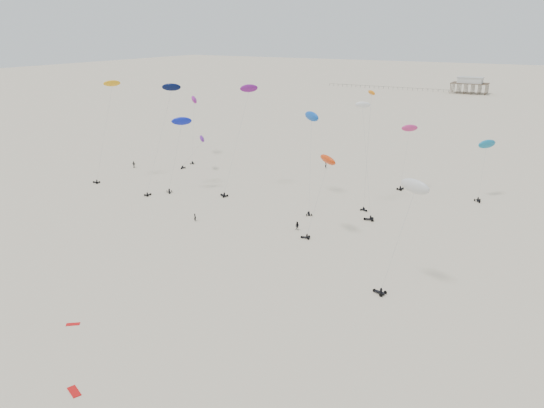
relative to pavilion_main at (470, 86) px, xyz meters
The scene contains 22 objects.
ground_plane 150.39m from the pavilion_main, 86.19° to the right, with size 900.00×900.00×0.00m, color beige.
pavilion_main is the anchor object (origin of this frame).
pier_fence 52.11m from the pavilion_main, behind, with size 80.20×0.20×1.50m.
rig_0 229.47m from the pavilion_main, 98.34° to the right, with size 8.82×4.98×10.54m.
rig_1 218.68m from the pavilion_main, 84.08° to the right, with size 4.10×4.53×16.28m.
rig_2 238.99m from the pavilion_main, 85.32° to the right, with size 9.42×12.08×24.10m.
rig_3 219.01m from the pavilion_main, 79.40° to the right, with size 4.50×8.50×13.94m.
rig_5 246.66m from the pavilion_main, 95.83° to the right, with size 5.19×7.69×18.28m.
rig_6 218.00m from the pavilion_main, 101.96° to the right, with size 10.11×14.66×20.20m.
rig_7 237.51m from the pavilion_main, 93.00° to the right, with size 4.16×13.83×25.96m.
rig_8 255.46m from the pavilion_main, 86.12° to the right, with size 5.74×7.98×15.95m.
rig_9 234.82m from the pavilion_main, 85.50° to the right, with size 4.86×9.76×25.44m.
rig_10 250.18m from the pavilion_main, 101.02° to the right, with size 4.13×11.11×25.77m.
rig_11 271.31m from the pavilion_main, 82.14° to the right, with size 6.44×8.48×17.18m.
rig_12 234.47m from the pavilion_main, 88.86° to the right, with size 10.30×17.48×23.16m.
rig_13 246.58m from the pavilion_main, 96.74° to the right, with size 4.95×13.38×26.27m.
spectator_0 261.54m from the pavilion_main, 91.92° to the right, with size 0.70×0.48×1.92m, color black.
spectator_1 255.88m from the pavilion_main, 87.28° to the right, with size 1.02×0.59×2.08m, color black.
spectator_2 239.97m from the pavilion_main, 102.31° to the right, with size 1.31×0.71×2.22m, color black.
spectator_3 208.06m from the pavilion_main, 90.75° to the right, with size 0.76×0.52×2.08m, color black.
grounded_kite_a 312.06m from the pavilion_main, 87.64° to the right, with size 2.20×0.90×0.08m, color #BC0B0C.
grounded_kite_b 302.09m from the pavilion_main, 89.72° to the right, with size 1.80×0.70×0.07m, color red.
Camera 1 is at (46.03, 6.28, 38.37)m, focal length 35.00 mm.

